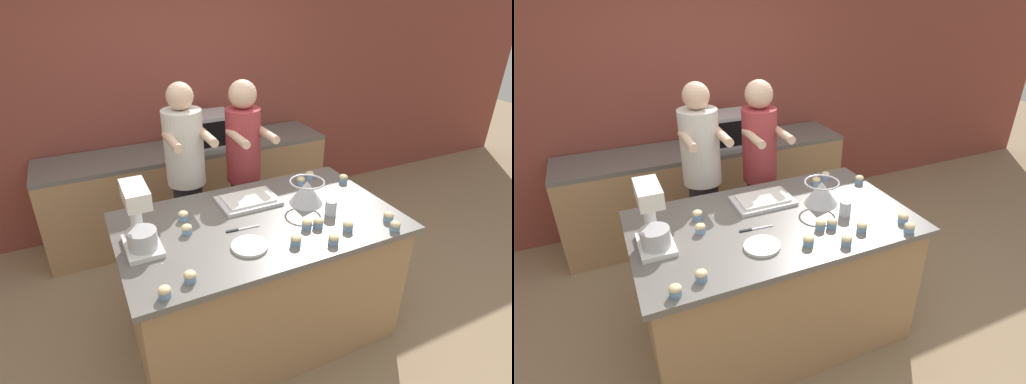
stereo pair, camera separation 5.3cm
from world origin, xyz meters
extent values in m
plane|color=#937A5B|center=(0.00, 0.00, 0.00)|extent=(16.00, 16.00, 0.00)
cube|color=brown|center=(0.00, 1.94, 1.35)|extent=(10.00, 0.06, 2.70)
cube|color=#A87F56|center=(0.00, 0.00, 0.45)|extent=(1.75, 1.00, 0.91)
cube|color=#66605B|center=(0.00, 0.00, 0.93)|extent=(1.82, 1.07, 0.04)
cube|color=#A87F56|center=(0.00, 1.59, 0.44)|extent=(2.80, 0.60, 0.87)
cube|color=#66605B|center=(0.00, 1.59, 0.89)|extent=(2.80, 0.60, 0.04)
cylinder|color=#232328|center=(-0.25, 0.80, 0.46)|extent=(0.23, 0.23, 0.93)
cylinder|color=silver|center=(-0.25, 0.80, 1.22)|extent=(0.30, 0.30, 0.58)
sphere|color=#DBB293|center=(-0.25, 0.80, 1.61)|extent=(0.20, 0.20, 0.20)
cylinder|color=#DBB293|center=(-0.38, 0.63, 1.34)|extent=(0.06, 0.34, 0.06)
cylinder|color=#DBB293|center=(-0.12, 0.63, 1.34)|extent=(0.06, 0.34, 0.06)
cylinder|color=#33384C|center=(0.24, 0.80, 0.43)|extent=(0.22, 0.22, 0.86)
cylinder|color=#A8383D|center=(0.24, 0.80, 1.16)|extent=(0.28, 0.28, 0.61)
sphere|color=#DBB293|center=(0.24, 0.80, 1.57)|extent=(0.22, 0.22, 0.22)
cylinder|color=#DBB293|center=(0.12, 0.63, 1.29)|extent=(0.06, 0.34, 0.06)
cylinder|color=#DBB293|center=(0.36, 0.63, 1.29)|extent=(0.06, 0.34, 0.06)
cube|color=white|center=(-0.75, 0.01, 0.96)|extent=(0.20, 0.30, 0.03)
cylinder|color=white|center=(-0.75, 0.12, 1.12)|extent=(0.07, 0.07, 0.28)
cube|color=white|center=(-0.75, -0.01, 1.31)|extent=(0.13, 0.26, 0.10)
cylinder|color=#BCBCC1|center=(-0.75, -0.03, 1.03)|extent=(0.17, 0.17, 0.11)
cone|color=#BCBCC1|center=(0.40, 0.07, 1.03)|extent=(0.24, 0.24, 0.17)
torus|color=#BCBCC1|center=(0.40, 0.07, 1.11)|extent=(0.24, 0.24, 0.01)
cube|color=silver|center=(0.03, 0.25, 0.96)|extent=(0.42, 0.29, 0.02)
cube|color=white|center=(0.03, 0.25, 0.98)|extent=(0.34, 0.23, 0.02)
cube|color=#B7B7BC|center=(0.22, 1.59, 1.06)|extent=(0.45, 0.37, 0.30)
cube|color=black|center=(0.18, 1.41, 1.06)|extent=(0.31, 0.01, 0.24)
cube|color=#2D2D2D|center=(0.38, 1.41, 1.06)|extent=(0.09, 0.01, 0.24)
cylinder|color=silver|center=(0.46, -0.14, 1.00)|extent=(0.08, 0.08, 0.10)
cylinder|color=white|center=(-0.19, -0.25, 0.96)|extent=(0.22, 0.22, 0.02)
cube|color=#BCBCC1|center=(-0.10, -0.06, 0.95)|extent=(0.14, 0.03, 0.01)
cube|color=black|center=(-0.21, -0.05, 0.95)|extent=(0.08, 0.02, 0.01)
cylinder|color=#759EC6|center=(0.84, 0.23, 0.97)|extent=(0.06, 0.06, 0.03)
ellipsoid|color=beige|center=(0.84, 0.23, 0.99)|extent=(0.07, 0.07, 0.04)
cylinder|color=#759EC6|center=(0.30, -0.23, 0.97)|extent=(0.06, 0.06, 0.03)
ellipsoid|color=beige|center=(0.30, -0.23, 0.99)|extent=(0.07, 0.07, 0.04)
cylinder|color=#759EC6|center=(0.07, -0.34, 0.97)|extent=(0.06, 0.06, 0.03)
ellipsoid|color=beige|center=(0.07, -0.34, 0.99)|extent=(0.07, 0.07, 0.04)
cylinder|color=#759EC6|center=(0.75, -0.37, 0.97)|extent=(0.06, 0.06, 0.03)
ellipsoid|color=beige|center=(0.75, -0.37, 0.99)|extent=(0.07, 0.07, 0.04)
cylinder|color=#759EC6|center=(0.23, -0.22, 0.97)|extent=(0.06, 0.06, 0.03)
ellipsoid|color=beige|center=(0.23, -0.22, 0.99)|extent=(0.07, 0.07, 0.04)
cylinder|color=#759EC6|center=(0.63, 0.40, 0.97)|extent=(0.06, 0.06, 0.03)
ellipsoid|color=beige|center=(0.63, 0.40, 0.99)|extent=(0.07, 0.07, 0.04)
cylinder|color=#759EC6|center=(-0.47, 0.05, 0.97)|extent=(0.06, 0.06, 0.03)
ellipsoid|color=beige|center=(-0.47, 0.05, 0.99)|extent=(0.07, 0.07, 0.04)
cylinder|color=#759EC6|center=(-0.74, -0.46, 0.97)|extent=(0.06, 0.06, 0.03)
ellipsoid|color=beige|center=(-0.74, -0.46, 0.99)|extent=(0.07, 0.07, 0.04)
cylinder|color=#759EC6|center=(-0.45, 0.21, 0.97)|extent=(0.06, 0.06, 0.03)
ellipsoid|color=beige|center=(-0.45, 0.21, 0.99)|extent=(0.07, 0.07, 0.04)
cylinder|color=#759EC6|center=(-0.59, -0.40, 0.97)|extent=(0.06, 0.06, 0.03)
ellipsoid|color=beige|center=(-0.59, -0.40, 0.99)|extent=(0.07, 0.07, 0.04)
cylinder|color=#759EC6|center=(0.52, 0.34, 0.97)|extent=(0.06, 0.06, 0.03)
ellipsoid|color=beige|center=(0.52, 0.34, 0.99)|extent=(0.07, 0.07, 0.04)
cylinder|color=#759EC6|center=(0.27, -0.43, 0.97)|extent=(0.06, 0.06, 0.03)
ellipsoid|color=beige|center=(0.27, -0.43, 0.99)|extent=(0.07, 0.07, 0.04)
cylinder|color=#759EC6|center=(0.71, -0.48, 0.97)|extent=(0.06, 0.06, 0.03)
ellipsoid|color=beige|center=(0.71, -0.48, 0.99)|extent=(0.07, 0.07, 0.04)
cylinder|color=#759EC6|center=(0.44, -0.35, 0.97)|extent=(0.06, 0.06, 0.03)
ellipsoid|color=beige|center=(0.44, -0.35, 0.99)|extent=(0.07, 0.07, 0.04)
camera|label=1|loc=(-0.98, -2.00, 2.30)|focal=28.00mm
camera|label=2|loc=(-0.93, -2.03, 2.30)|focal=28.00mm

